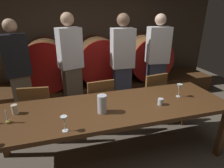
{
  "coord_description": "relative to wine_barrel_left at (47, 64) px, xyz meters",
  "views": [
    {
      "loc": [
        -0.78,
        -1.55,
        1.81
      ],
      "look_at": [
        -0.09,
        0.85,
        0.82
      ],
      "focal_mm": 29.54,
      "sensor_mm": 36.0,
      "label": 1
    }
  ],
  "objects": [
    {
      "name": "candle_right",
      "position": [
        -0.31,
        -1.9,
        -0.06
      ],
      "size": [
        0.05,
        0.05,
        0.17
      ],
      "color": "olive",
      "rests_on": "dining_table"
    },
    {
      "name": "barrel_shelf",
      "position": [
        1.05,
        0.0,
        -0.66
      ],
      "size": [
        5.24,
        0.9,
        0.38
      ],
      "primitive_type": "cube",
      "color": "#4C2D16",
      "rests_on": "ground"
    },
    {
      "name": "cup_left",
      "position": [
        -0.27,
        -1.71,
        -0.05
      ],
      "size": [
        0.07,
        0.07,
        0.11
      ],
      "primitive_type": "cylinder",
      "color": "beige",
      "rests_on": "dining_table"
    },
    {
      "name": "chair_left",
      "position": [
        -0.1,
        -1.21,
        -0.36
      ],
      "size": [
        0.45,
        0.45,
        0.88
      ],
      "rotation": [
        0.0,
        0.0,
        3.0
      ],
      "color": "brown",
      "rests_on": "ground"
    },
    {
      "name": "wine_glass_center",
      "position": [
        0.25,
        -2.19,
        0.01
      ],
      "size": [
        0.06,
        0.06,
        0.16
      ],
      "color": "white",
      "rests_on": "dining_table"
    },
    {
      "name": "wine_barrel_left",
      "position": [
        0.0,
        0.0,
        0.0
      ],
      "size": [
        0.95,
        0.86,
        0.95
      ],
      "color": "brown",
      "rests_on": "barrel_shelf"
    },
    {
      "name": "guest_far_right",
      "position": [
        1.95,
        -0.84,
        0.06
      ],
      "size": [
        0.41,
        0.29,
        1.78
      ],
      "rotation": [
        0.0,
        0.0,
        3.0
      ],
      "color": "#33384C",
      "rests_on": "ground"
    },
    {
      "name": "pitcher",
      "position": [
        0.67,
        -1.95,
        -0.0
      ],
      "size": [
        0.11,
        0.11,
        0.21
      ],
      "color": "silver",
      "rests_on": "dining_table"
    },
    {
      "name": "wine_barrel_right",
      "position": [
        2.12,
        0.0,
        0.0
      ],
      "size": [
        0.95,
        0.86,
        0.95
      ],
      "color": "brown",
      "rests_on": "barrel_shelf"
    },
    {
      "name": "wine_barrel_center",
      "position": [
        1.05,
        0.0,
        0.0
      ],
      "size": [
        0.95,
        0.86,
        0.95
      ],
      "color": "#513319",
      "rests_on": "barrel_shelf"
    },
    {
      "name": "wine_glass_right",
      "position": [
        1.75,
        -1.83,
        0.02
      ],
      "size": [
        0.07,
        0.07,
        0.18
      ],
      "color": "silver",
      "rests_on": "dining_table"
    },
    {
      "name": "guest_center_left",
      "position": [
        0.44,
        -0.6,
        0.08
      ],
      "size": [
        0.44,
        0.35,
        1.8
      ],
      "rotation": [
        0.0,
        0.0,
        3.46
      ],
      "color": "brown",
      "rests_on": "ground"
    },
    {
      "name": "back_wall",
      "position": [
        1.05,
        0.55,
        0.35
      ],
      "size": [
        5.82,
        0.24,
        2.41
      ],
      "primitive_type": "cube",
      "color": "#473A2D",
      "rests_on": "ground"
    },
    {
      "name": "guest_far_left",
      "position": [
        -0.39,
        -0.61,
        0.03
      ],
      "size": [
        0.43,
        0.33,
        1.72
      ],
      "rotation": [
        0.0,
        0.0,
        3.39
      ],
      "color": "brown",
      "rests_on": "ground"
    },
    {
      "name": "chair_right",
      "position": [
        1.7,
        -1.18,
        -0.36
      ],
      "size": [
        0.45,
        0.45,
        0.88
      ],
      "rotation": [
        0.0,
        0.0,
        3.29
      ],
      "color": "brown",
      "rests_on": "ground"
    },
    {
      "name": "cup_right",
      "position": [
        1.39,
        -1.97,
        -0.07
      ],
      "size": [
        0.07,
        0.07,
        0.08
      ],
      "primitive_type": "cylinder",
      "color": "silver",
      "rests_on": "dining_table"
    },
    {
      "name": "dining_table",
      "position": [
        0.82,
        -1.85,
        -0.17
      ],
      "size": [
        2.89,
        0.88,
        0.74
      ],
      "color": "#4C2D16",
      "rests_on": "ground"
    },
    {
      "name": "guest_center_right",
      "position": [
        1.3,
        -0.8,
        0.07
      ],
      "size": [
        0.39,
        0.25,
        1.79
      ],
      "rotation": [
        0.0,
        0.0,
        3.1
      ],
      "color": "#33384C",
      "rests_on": "ground"
    },
    {
      "name": "chair_center",
      "position": [
        0.79,
        -1.22,
        -0.36
      ],
      "size": [
        0.44,
        0.44,
        0.88
      ],
      "rotation": [
        0.0,
        0.0,
        3.24
      ],
      "color": "brown",
      "rests_on": "ground"
    }
  ]
}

